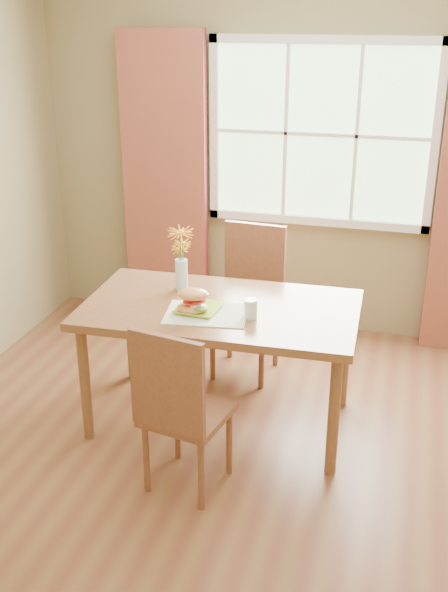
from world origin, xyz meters
The scene contains 11 objects.
room centered at (0.00, 0.00, 1.35)m, with size 4.24×3.84×2.74m.
window centered at (0.00, 1.87, 1.50)m, with size 1.62×0.06×1.32m.
curtain_left centered at (-1.15, 1.78, 1.10)m, with size 0.65×0.08×2.20m, color maroon.
dining_table centered at (-0.33, 0.40, 0.68)m, with size 1.59×0.92×0.76m.
chair_near centered at (-0.35, -0.30, 0.52)m, with size 0.46×0.46×0.95m.
chair_far centered at (-0.32, 1.11, 0.55)m, with size 0.45×0.45×1.01m.
placemat centered at (-0.37, 0.26, 0.76)m, with size 0.45×0.33×0.01m, color beige.
plate centered at (-0.43, 0.30, 0.77)m, with size 0.23×0.23×0.01m, color #99BF2F.
croissant_sandwich centered at (-0.44, 0.24, 0.84)m, with size 0.20×0.15×0.14m.
water_glass centered at (-0.12, 0.28, 0.81)m, with size 0.07×0.07×0.11m.
flower_vase centered at (-0.62, 0.58, 0.99)m, with size 0.16×0.16×0.39m.
Camera 1 is at (0.65, -3.08, 2.35)m, focal length 42.00 mm.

